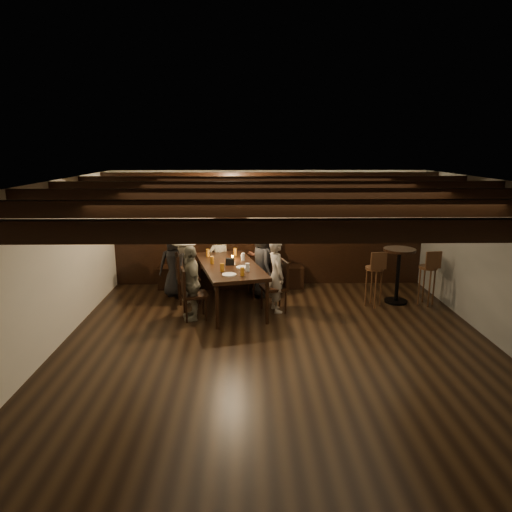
{
  "coord_description": "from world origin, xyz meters",
  "views": [
    {
      "loc": [
        -0.45,
        -5.97,
        2.87
      ],
      "look_at": [
        -0.32,
        1.3,
        1.12
      ],
      "focal_mm": 32.0,
      "sensor_mm": 36.0,
      "label": 1
    }
  ],
  "objects_px": {
    "person_bench_centre": "(219,262)",
    "chair_left_near": "(188,287)",
    "chair_right_near": "(261,281)",
    "high_top_table": "(398,267)",
    "bar_stool_left": "(374,286)",
    "dining_table": "(229,268)",
    "chair_left_far": "(194,303)",
    "person_right_far": "(276,275)",
    "bar_stool_right": "(427,285)",
    "person_right_near": "(263,263)",
    "person_bench_left": "(175,264)",
    "person_left_near": "(185,269)",
    "person_bench_right": "(264,256)",
    "person_left_far": "(191,283)",
    "chair_right_far": "(275,296)"
  },
  "relations": [
    {
      "from": "chair_right_near",
      "to": "person_bench_left",
      "type": "height_order",
      "value": "person_bench_left"
    },
    {
      "from": "chair_right_far",
      "to": "person_left_far",
      "type": "height_order",
      "value": "person_left_far"
    },
    {
      "from": "person_bench_centre",
      "to": "chair_right_near",
      "type": "bearing_deg",
      "value": 140.21
    },
    {
      "from": "dining_table",
      "to": "bar_stool_left",
      "type": "height_order",
      "value": "bar_stool_left"
    },
    {
      "from": "person_bench_centre",
      "to": "person_left_near",
      "type": "xyz_separation_m",
      "value": [
        -0.58,
        -0.76,
        0.06
      ]
    },
    {
      "from": "chair_right_far",
      "to": "person_bench_left",
      "type": "xyz_separation_m",
      "value": [
        -1.9,
        0.92,
        0.35
      ]
    },
    {
      "from": "chair_left_far",
      "to": "person_left_near",
      "type": "xyz_separation_m",
      "value": [
        -0.25,
        0.87,
        0.38
      ]
    },
    {
      "from": "person_bench_right",
      "to": "chair_right_near",
      "type": "bearing_deg",
      "value": 68.24
    },
    {
      "from": "person_right_far",
      "to": "person_bench_left",
      "type": "bearing_deg",
      "value": 50.71
    },
    {
      "from": "bar_stool_left",
      "to": "person_bench_centre",
      "type": "bearing_deg",
      "value": 152.48
    },
    {
      "from": "chair_left_near",
      "to": "high_top_table",
      "type": "relative_size",
      "value": 0.9
    },
    {
      "from": "dining_table",
      "to": "person_left_far",
      "type": "relative_size",
      "value": 1.8
    },
    {
      "from": "high_top_table",
      "to": "chair_left_far",
      "type": "bearing_deg",
      "value": -168.25
    },
    {
      "from": "person_left_near",
      "to": "dining_table",
      "type": "bearing_deg",
      "value": 59.04
    },
    {
      "from": "chair_right_near",
      "to": "person_right_near",
      "type": "xyz_separation_m",
      "value": [
        0.03,
        0.01,
        0.37
      ]
    },
    {
      "from": "chair_left_near",
      "to": "person_right_far",
      "type": "bearing_deg",
      "value": 58.52
    },
    {
      "from": "bar_stool_right",
      "to": "person_right_near",
      "type": "bearing_deg",
      "value": 161.46
    },
    {
      "from": "bar_stool_left",
      "to": "chair_left_far",
      "type": "bearing_deg",
      "value": -177.36
    },
    {
      "from": "chair_left_near",
      "to": "person_right_near",
      "type": "distance_m",
      "value": 1.52
    },
    {
      "from": "person_bench_centre",
      "to": "person_right_near",
      "type": "bearing_deg",
      "value": 141.34
    },
    {
      "from": "chair_right_far",
      "to": "chair_left_far",
      "type": "bearing_deg",
      "value": 90.0
    },
    {
      "from": "person_bench_left",
      "to": "bar_stool_left",
      "type": "distance_m",
      "value": 3.8
    },
    {
      "from": "dining_table",
      "to": "person_left_far",
      "type": "height_order",
      "value": "person_left_far"
    },
    {
      "from": "person_right_near",
      "to": "high_top_table",
      "type": "relative_size",
      "value": 1.29
    },
    {
      "from": "person_bench_left",
      "to": "bar_stool_left",
      "type": "bearing_deg",
      "value": 155.46
    },
    {
      "from": "high_top_table",
      "to": "person_right_far",
      "type": "bearing_deg",
      "value": -169.62
    },
    {
      "from": "chair_left_near",
      "to": "person_bench_left",
      "type": "height_order",
      "value": "person_bench_left"
    },
    {
      "from": "person_bench_centre",
      "to": "person_right_near",
      "type": "distance_m",
      "value": 0.96
    },
    {
      "from": "person_bench_left",
      "to": "bar_stool_right",
      "type": "distance_m",
      "value": 4.78
    },
    {
      "from": "person_bench_centre",
      "to": "bar_stool_left",
      "type": "xyz_separation_m",
      "value": [
        2.89,
        -1.06,
        -0.2
      ]
    },
    {
      "from": "chair_left_near",
      "to": "bar_stool_left",
      "type": "relative_size",
      "value": 0.88
    },
    {
      "from": "chair_right_near",
      "to": "person_right_far",
      "type": "relative_size",
      "value": 0.73
    },
    {
      "from": "dining_table",
      "to": "chair_left_far",
      "type": "xyz_separation_m",
      "value": [
        -0.59,
        -0.61,
        -0.46
      ]
    },
    {
      "from": "person_bench_centre",
      "to": "chair_left_near",
      "type": "bearing_deg",
      "value": 39.82
    },
    {
      "from": "high_top_table",
      "to": "bar_stool_left",
      "type": "distance_m",
      "value": 0.61
    },
    {
      "from": "chair_right_far",
      "to": "person_right_far",
      "type": "distance_m",
      "value": 0.38
    },
    {
      "from": "person_right_far",
      "to": "chair_left_near",
      "type": "bearing_deg",
      "value": 58.52
    },
    {
      "from": "chair_left_near",
      "to": "chair_right_far",
      "type": "xyz_separation_m",
      "value": [
        1.61,
        -0.53,
        -0.0
      ]
    },
    {
      "from": "chair_left_near",
      "to": "person_right_near",
      "type": "relative_size",
      "value": 0.7
    },
    {
      "from": "person_left_far",
      "to": "person_right_near",
      "type": "bearing_deg",
      "value": 120.96
    },
    {
      "from": "person_left_far",
      "to": "bar_stool_left",
      "type": "bearing_deg",
      "value": 86.11
    },
    {
      "from": "chair_left_far",
      "to": "person_right_far",
      "type": "distance_m",
      "value": 1.52
    },
    {
      "from": "chair_left_near",
      "to": "person_left_near",
      "type": "xyz_separation_m",
      "value": [
        -0.03,
        -0.01,
        0.37
      ]
    },
    {
      "from": "chair_right_far",
      "to": "dining_table",
      "type": "bearing_deg",
      "value": 57.98
    },
    {
      "from": "chair_left_near",
      "to": "person_right_near",
      "type": "xyz_separation_m",
      "value": [
        1.43,
        0.35,
        0.38
      ]
    },
    {
      "from": "chair_right_near",
      "to": "chair_left_near",
      "type": "bearing_deg",
      "value": 90.0
    },
    {
      "from": "chair_right_near",
      "to": "person_right_far",
      "type": "bearing_deg",
      "value": -178.11
    },
    {
      "from": "person_bench_right",
      "to": "person_left_far",
      "type": "distance_m",
      "value": 2.13
    },
    {
      "from": "person_bench_left",
      "to": "person_left_far",
      "type": "height_order",
      "value": "person_left_far"
    },
    {
      "from": "dining_table",
      "to": "chair_right_far",
      "type": "height_order",
      "value": "chair_right_far"
    }
  ]
}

